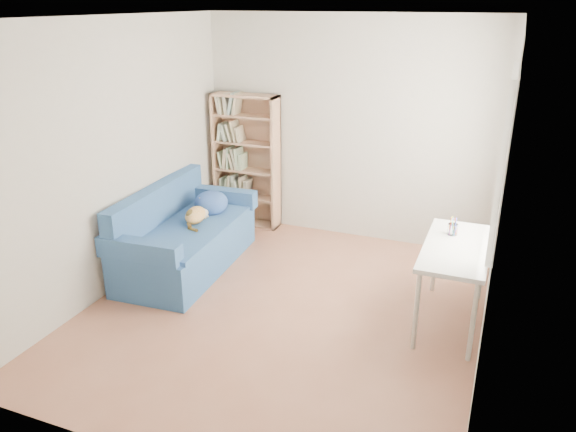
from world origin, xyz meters
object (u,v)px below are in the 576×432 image
(desk, at_px, (456,254))
(pen_cup, at_px, (453,228))
(sofa, at_px, (185,237))
(bookshelf, at_px, (247,166))

(desk, xyz_separation_m, pen_cup, (-0.07, 0.24, 0.14))
(sofa, bearing_deg, desk, -5.66)
(sofa, xyz_separation_m, pen_cup, (2.74, 0.12, 0.48))
(sofa, bearing_deg, pen_cup, -0.72)
(bookshelf, relative_size, desk, 1.41)
(sofa, relative_size, bookshelf, 1.10)
(desk, relative_size, pen_cup, 7.00)
(pen_cup, bearing_deg, bookshelf, 154.72)
(sofa, height_order, bookshelf, bookshelf)
(bookshelf, relative_size, pen_cup, 9.86)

